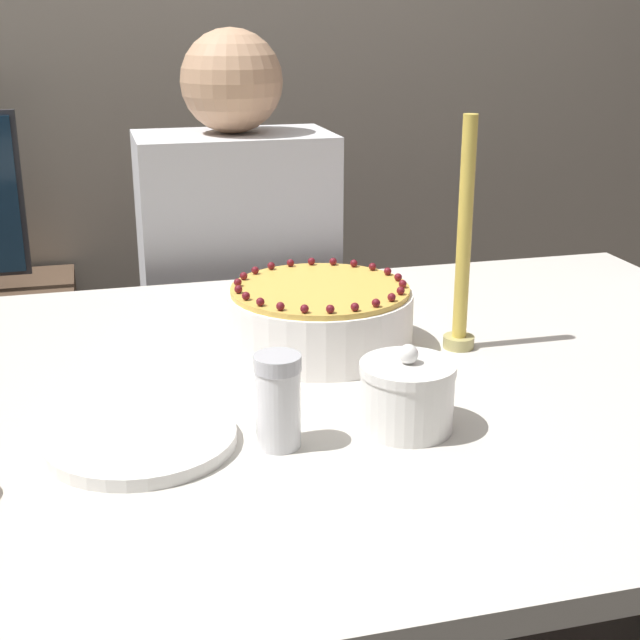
{
  "coord_description": "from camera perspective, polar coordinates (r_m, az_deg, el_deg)",
  "views": [
    {
      "loc": [
        -0.25,
        -1.1,
        1.21
      ],
      "look_at": [
        0.07,
        0.13,
        0.77
      ],
      "focal_mm": 50.0,
      "sensor_mm": 36.0,
      "label": 1
    }
  ],
  "objects": [
    {
      "name": "person_man_blue_shirt",
      "position": [
        1.97,
        -5.15,
        -1.7
      ],
      "size": [
        0.4,
        0.34,
        1.18
      ],
      "rotation": [
        0.0,
        0.0,
        3.14
      ],
      "color": "#595960",
      "rests_on": "ground_plane"
    },
    {
      "name": "cake",
      "position": [
        1.34,
        -0.0,
        0.16
      ],
      "size": [
        0.28,
        0.28,
        0.11
      ],
      "color": "white",
      "rests_on": "dining_table"
    },
    {
      "name": "sugar_bowl",
      "position": [
        1.09,
        5.59,
        -4.82
      ],
      "size": [
        0.12,
        0.12,
        0.11
      ],
      "color": "white",
      "rests_on": "dining_table"
    },
    {
      "name": "plate_stack",
      "position": [
        1.08,
        -11.42,
        -7.45
      ],
      "size": [
        0.23,
        0.23,
        0.02
      ],
      "color": "white",
      "rests_on": "dining_table"
    },
    {
      "name": "sugar_shaker",
      "position": [
        1.04,
        -2.71,
        -5.17
      ],
      "size": [
        0.06,
        0.06,
        0.11
      ],
      "color": "white",
      "rests_on": "dining_table"
    },
    {
      "name": "candle",
      "position": [
        1.33,
        9.16,
        4.2
      ],
      "size": [
        0.05,
        0.05,
        0.35
      ],
      "color": "tan",
      "rests_on": "dining_table"
    },
    {
      "name": "dining_table",
      "position": [
        1.26,
        -1.8,
        -8.03
      ],
      "size": [
        1.61,
        1.04,
        0.73
      ],
      "color": "beige",
      "rests_on": "ground_plane"
    }
  ]
}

